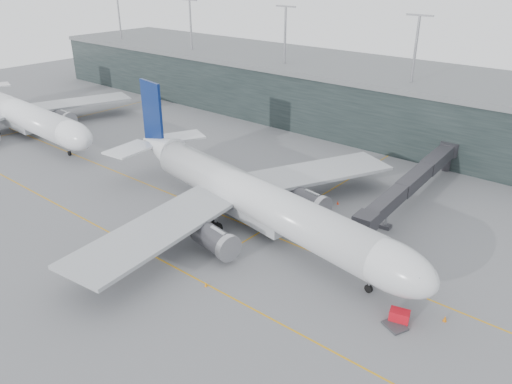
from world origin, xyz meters
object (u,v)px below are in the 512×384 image
Objects in this scene: main_aircraft at (254,198)px; second_aircraft at (19,114)px; jet_bridge at (420,177)px; gse_cart at (399,316)px.

main_aircraft reaches higher than second_aircraft.
second_aircraft is at bearing -166.81° from jet_bridge.
main_aircraft is 25.53× the size of gse_cart.
main_aircraft is 1.01× the size of second_aircraft.
main_aircraft is 1.57× the size of jet_bridge.
second_aircraft is at bearing 161.08° from gse_cart.
main_aircraft is 31.49m from jet_bridge.
second_aircraft is at bearing -170.64° from main_aircraft.
main_aircraft is 75.77m from second_aircraft.
gse_cart is (28.48, -6.66, -4.41)m from main_aircraft.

